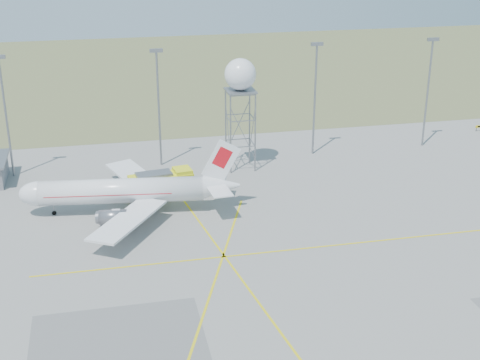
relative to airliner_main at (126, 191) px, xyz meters
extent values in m
cube|color=#56693A|center=(17.15, 93.27, -3.36)|extent=(400.00, 120.00, 0.03)
cylinder|color=gray|center=(-17.85, 19.27, 6.62)|extent=(0.36, 0.36, 20.00)
cylinder|color=gray|center=(7.15, 19.27, 6.62)|extent=(0.36, 0.36, 20.00)
cube|color=gray|center=(7.15, 19.27, 16.82)|extent=(2.20, 0.50, 0.60)
cylinder|color=gray|center=(35.15, 19.27, 6.62)|extent=(0.36, 0.36, 20.00)
cube|color=gray|center=(35.15, 19.27, 16.82)|extent=(2.20, 0.50, 0.60)
cylinder|color=gray|center=(57.15, 19.27, 6.62)|extent=(0.36, 0.36, 20.00)
cube|color=gray|center=(57.15, 19.27, 16.82)|extent=(2.20, 0.50, 0.60)
cylinder|color=black|center=(72.15, 25.27, -2.98)|extent=(0.10, 0.10, 0.80)
cube|color=yellow|center=(72.75, 25.27, -2.43)|extent=(1.60, 0.15, 0.50)
cube|color=black|center=(72.75, 25.19, -2.43)|extent=(0.80, 0.03, 0.30)
cylinder|color=white|center=(-0.55, 0.07, 0.09)|extent=(24.05, 6.66, 3.66)
ellipsoid|color=white|center=(-12.34, 1.59, 0.09)|extent=(6.27, 4.37, 3.66)
cube|color=black|center=(-13.43, 1.73, 0.64)|extent=(1.63, 2.17, 0.89)
cone|color=white|center=(13.96, -1.80, 0.37)|extent=(5.91, 4.33, 3.66)
cube|color=white|center=(13.96, -1.80, 4.21)|extent=(5.85, 1.02, 6.88)
cube|color=red|center=(14.14, -1.82, 4.85)|extent=(3.16, 0.71, 3.53)
cube|color=white|center=(13.88, 1.16, 0.83)|extent=(3.54, 5.36, 0.16)
cube|color=white|center=(13.13, -4.64, 0.83)|extent=(3.54, 5.36, 0.16)
cube|color=white|center=(1.86, 8.06, -0.82)|extent=(8.84, 15.27, 0.33)
cube|color=white|center=(-0.24, -8.27, -0.82)|extent=(11.71, 14.64, 0.33)
cylinder|color=slate|center=(-0.78, 5.45, -1.64)|extent=(4.08, 2.58, 2.10)
cylinder|color=slate|center=(-2.14, -5.07, -1.64)|extent=(4.08, 2.58, 2.10)
cube|color=red|center=(-2.37, 0.30, 0.19)|extent=(18.61, 6.00, 0.11)
cylinder|color=black|center=(-10.53, 1.35, -2.97)|extent=(0.72, 0.72, 0.82)
cube|color=black|center=(1.26, -0.16, -2.97)|extent=(1.61, 5.56, 0.82)
cylinder|color=gray|center=(1.26, -0.16, -2.56)|extent=(0.25, 0.25, 1.65)
cylinder|color=gray|center=(18.36, 12.71, 3.51)|extent=(0.25, 0.25, 13.78)
cylinder|color=gray|center=(22.60, 12.71, 3.51)|extent=(0.25, 0.25, 13.78)
cylinder|color=gray|center=(22.60, 16.95, 3.51)|extent=(0.25, 0.25, 13.78)
cylinder|color=gray|center=(18.36, 16.95, 3.51)|extent=(0.25, 0.25, 13.78)
cube|color=gray|center=(20.48, 14.83, 10.40)|extent=(4.84, 4.84, 0.27)
sphere|color=white|center=(20.48, 14.83, 13.16)|extent=(5.30, 5.30, 5.30)
cube|color=yellow|center=(5.73, 5.58, -1.18)|extent=(10.29, 4.69, 2.42)
cube|color=yellow|center=(9.22, 6.09, -0.18)|extent=(3.06, 3.43, 1.54)
cube|color=black|center=(9.98, 6.20, -0.07)|extent=(0.52, 2.85, 1.10)
cube|color=gray|center=(4.64, 5.43, 0.26)|extent=(5.83, 3.40, 0.44)
camera|label=1|loc=(-2.89, -91.90, 37.72)|focal=50.00mm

